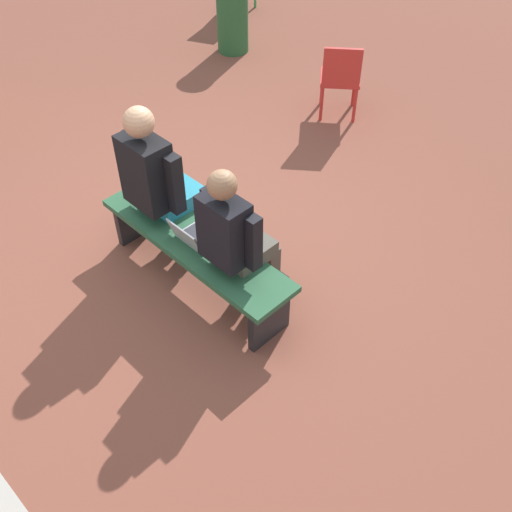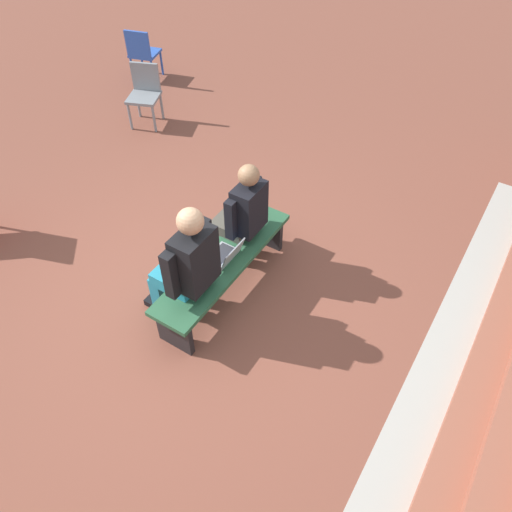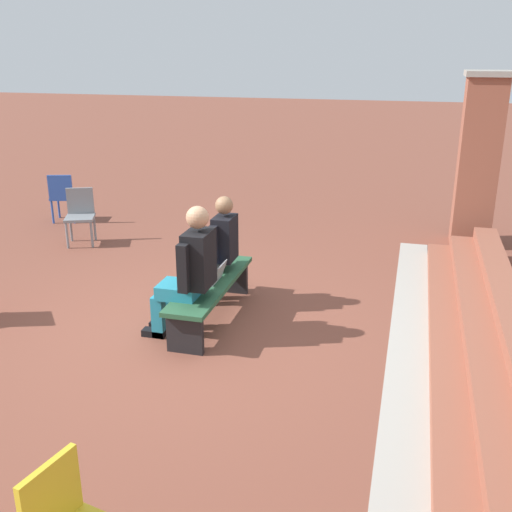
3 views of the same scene
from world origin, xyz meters
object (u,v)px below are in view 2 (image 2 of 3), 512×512
(plastic_chair_foreground, at_px, (145,91))
(plastic_chair_far_left, at_px, (142,51))
(bench, at_px, (224,266))
(person_student, at_px, (240,214))
(person_adult, at_px, (186,264))
(laptop, at_px, (226,255))

(plastic_chair_foreground, relative_size, plastic_chair_far_left, 1.00)
(bench, bearing_deg, person_student, -170.66)
(person_adult, height_order, laptop, person_adult)
(laptop, xyz_separation_m, plastic_chair_far_left, (-3.06, -3.74, -0.02))
(bench, height_order, person_adult, person_adult)
(person_adult, distance_m, laptop, 0.54)
(bench, bearing_deg, plastic_chair_foreground, -126.62)
(laptop, relative_size, plastic_chair_foreground, 0.38)
(plastic_chair_foreground, bearing_deg, person_student, 58.33)
(person_adult, xyz_separation_m, plastic_chair_far_left, (-3.53, -3.66, -0.27))
(person_adult, relative_size, plastic_chair_far_left, 1.68)
(bench, distance_m, person_student, 0.53)
(plastic_chair_foreground, distance_m, plastic_chair_far_left, 1.33)
(person_adult, xyz_separation_m, plastic_chair_foreground, (-2.56, -2.76, -0.27))
(bench, bearing_deg, plastic_chair_far_left, -129.53)
(person_student, distance_m, person_adult, 0.85)
(person_student, bearing_deg, bench, 9.34)
(plastic_chair_foreground, bearing_deg, bench, 53.38)
(person_student, distance_m, plastic_chair_far_left, 4.54)
(bench, height_order, person_student, person_student)
(person_student, xyz_separation_m, plastic_chair_far_left, (-2.68, -3.66, -0.22))
(bench, distance_m, plastic_chair_foreground, 3.53)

